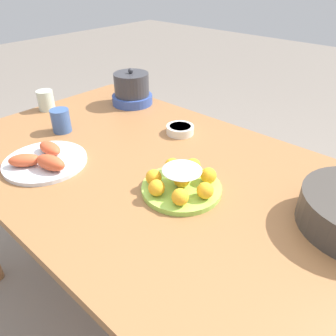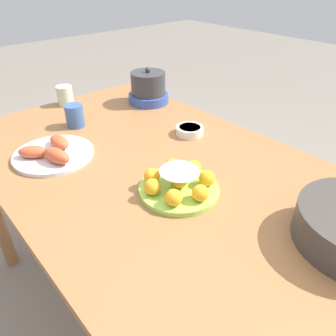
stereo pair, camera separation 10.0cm
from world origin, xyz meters
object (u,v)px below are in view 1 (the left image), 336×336
Objects in this scene: cake_plate at (182,182)px; seafood_platter at (44,160)px; cup_near at (61,121)px; cup_far at (46,100)px; sauce_bowl at (180,129)px; warming_pot at (132,90)px; dining_table at (156,190)px.

cake_plate is 0.87× the size of seafood_platter.
cup_near reaches higher than cup_far.
warming_pot is at bearing 166.24° from sauce_bowl.
sauce_bowl is (-0.25, 0.29, -0.01)m from cake_plate.
sauce_bowl is 0.39m from warming_pot.
sauce_bowl is at bearing 113.13° from dining_table.
cake_plate reaches higher than seafood_platter.
cup_far is (-0.61, -0.22, 0.03)m from sauce_bowl.
cup_near is at bearing -173.76° from dining_table.
dining_table is at bearing 6.24° from cup_near.
sauce_bowl is (-0.11, 0.25, 0.11)m from dining_table.
warming_pot is (0.23, 0.31, 0.02)m from cup_far.
cake_plate is at bearing -31.33° from warming_pot.
sauce_bowl is 1.18× the size of cup_near.
cup_near is (-0.18, 0.18, 0.03)m from seafood_platter.
seafood_platter is at bearing -110.90° from sauce_bowl.
cup_near is (-0.61, -0.01, 0.02)m from cake_plate.
sauce_bowl is 0.57× the size of warming_pot.
cup_near is 0.39m from warming_pot.
cup_far reaches higher than cake_plate.
dining_table is 5.67× the size of seafood_platter.
cake_plate reaches higher than dining_table.
cup_near reaches higher than dining_table.
cup_near reaches higher than cake_plate.
cake_plate is at bearing 24.22° from seafood_platter.
cup_near is at bearing 134.33° from seafood_platter.
warming_pot reaches higher than cake_plate.
cup_far is (-0.25, 0.08, -0.00)m from cup_near.
dining_table is 17.56× the size of cup_far.
warming_pot is at bearing 53.36° from cup_far.
cake_plate is at bearing -4.43° from cup_far.
cake_plate is 2.68× the size of cup_far.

